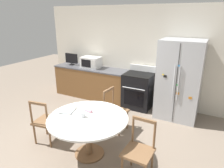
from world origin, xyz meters
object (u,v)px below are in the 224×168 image
object	(u,v)px
refrigerator	(179,80)
dining_chair_far	(115,111)
oven_range	(138,90)
dining_chair_right	(139,151)
candle_glass	(83,115)
countertop_tv	(71,59)
dining_chair_left	(46,122)
microwave	(91,62)

from	to	relation	value
refrigerator	dining_chair_far	distance (m)	1.69
oven_range	dining_chair_right	bearing A→B (deg)	-69.27
candle_glass	countertop_tv	bearing A→B (deg)	131.48
dining_chair_left	candle_glass	xyz separation A→B (m)	(0.85, 0.03, 0.33)
microwave	dining_chair_right	xyz separation A→B (m)	(2.37, -2.36, -0.62)
oven_range	dining_chair_right	xyz separation A→B (m)	(0.87, -2.31, -0.03)
refrigerator	dining_chair_far	size ratio (longest dim) A/B	2.05
candle_glass	dining_chair_far	bearing A→B (deg)	82.98
microwave	dining_chair_far	bearing A→B (deg)	-42.76
refrigerator	countertop_tv	bearing A→B (deg)	178.08
oven_range	countertop_tv	world-z (taller)	countertop_tv
dining_chair_far	dining_chair_left	bearing A→B (deg)	-39.23
countertop_tv	dining_chair_left	world-z (taller)	countertop_tv
refrigerator	microwave	xyz separation A→B (m)	(-2.50, 0.12, 0.13)
countertop_tv	dining_chair_right	xyz separation A→B (m)	(3.07, -2.35, -0.65)
oven_range	microwave	size ratio (longest dim) A/B	2.00
dining_chair_right	candle_glass	xyz separation A→B (m)	(-1.02, 0.03, 0.33)
refrigerator	microwave	world-z (taller)	refrigerator
microwave	countertop_tv	xyz separation A→B (m)	(-0.70, -0.01, 0.04)
dining_chair_far	candle_glass	size ratio (longest dim) A/B	10.70
refrigerator	dining_chair_far	xyz separation A→B (m)	(-1.04, -1.24, -0.49)
microwave	dining_chair_left	bearing A→B (deg)	-78.09
dining_chair_right	dining_chair_far	xyz separation A→B (m)	(-0.90, 1.00, 0.00)
dining_chair_left	candle_glass	bearing A→B (deg)	-6.19
oven_range	microwave	distance (m)	1.60
oven_range	dining_chair_right	distance (m)	2.47
dining_chair_left	dining_chair_far	bearing A→B (deg)	37.75
microwave	oven_range	bearing A→B (deg)	-1.96
oven_range	countertop_tv	size ratio (longest dim) A/B	2.56
dining_chair_right	dining_chair_left	xyz separation A→B (m)	(-1.87, 0.00, 0.00)
refrigerator	dining_chair_left	distance (m)	3.05
countertop_tv	dining_chair_far	distance (m)	2.64
countertop_tv	dining_chair_left	bearing A→B (deg)	-62.92
countertop_tv	dining_chair_left	xyz separation A→B (m)	(1.20, -2.35, -0.65)
dining_chair_right	candle_glass	size ratio (longest dim) A/B	10.70
dining_chair_right	candle_glass	world-z (taller)	dining_chair_right
countertop_tv	dining_chair_left	size ratio (longest dim) A/B	0.47
microwave	dining_chair_left	distance (m)	2.49
dining_chair_far	candle_glass	world-z (taller)	dining_chair_far
oven_range	microwave	world-z (taller)	microwave
refrigerator	dining_chair_left	xyz separation A→B (m)	(-2.01, -2.24, -0.49)
oven_range	candle_glass	size ratio (longest dim) A/B	12.81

